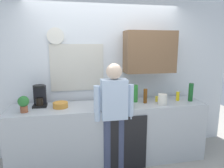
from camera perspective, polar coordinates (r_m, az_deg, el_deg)
name	(u,v)px	position (r m, az deg, el deg)	size (l,w,h in m)	color
kitchen_counter	(110,133)	(3.32, -0.55, -13.57)	(3.00, 0.64, 0.93)	#B2B7BC
dishwasher_panel	(128,144)	(3.09, 4.57, -16.50)	(0.56, 0.02, 0.84)	black
back_wall_assembly	(110,74)	(3.47, -0.50, 2.94)	(4.60, 0.42, 2.60)	silver
coffee_maker	(40,97)	(3.24, -19.72, -3.38)	(0.20, 0.20, 0.33)	black
bottle_olive_oil	(127,98)	(3.06, 4.31, -3.98)	(0.06, 0.06, 0.25)	olive
bottle_amber_beer	(145,96)	(3.26, 9.38, -3.36)	(0.06, 0.06, 0.23)	brown
bottle_green_wine	(191,92)	(3.57, 21.35, -2.15)	(0.07, 0.07, 0.30)	#195923
bottle_clear_soda	(135,93)	(3.30, 6.53, -2.65)	(0.09, 0.09, 0.28)	#2D8C33
cup_yellow_cup	(157,99)	(3.41, 12.71, -4.11)	(0.07, 0.07, 0.09)	yellow
cup_terracotta_mug	(119,105)	(3.00, 2.07, -5.86)	(0.08, 0.08, 0.09)	#B26647
mixing_bowl	(60,105)	(3.10, -14.35, -5.75)	(0.22, 0.22, 0.08)	orange
potted_plant	(24,103)	(3.03, -23.69, -4.93)	(0.15, 0.15, 0.23)	#9E5638
dish_soap	(178,96)	(3.54, 18.06, -3.23)	(0.06, 0.06, 0.18)	yellow
storage_canister	(162,99)	(3.22, 14.05, -4.27)	(0.14, 0.14, 0.17)	silver
person_at_sink	(114,109)	(2.87, 0.57, -7.20)	(0.57, 0.22, 1.60)	#3F4766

